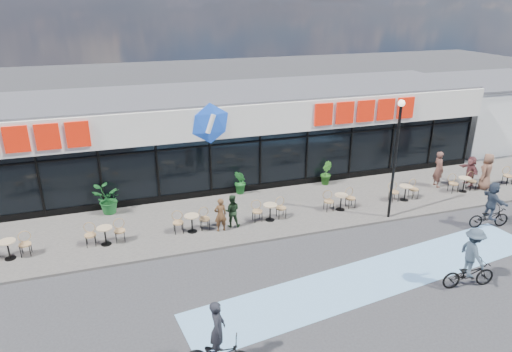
# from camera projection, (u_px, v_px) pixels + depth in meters

# --- Properties ---
(ground) EXTENTS (120.00, 120.00, 0.00)m
(ground) POSITION_uv_depth(u_px,v_px,m) (256.00, 274.00, 16.16)
(ground) COLOR #28282B
(ground) RESTS_ON ground
(sidewalk) EXTENTS (44.00, 5.00, 0.10)m
(sidewalk) POSITION_uv_depth(u_px,v_px,m) (224.00, 218.00, 20.13)
(sidewalk) COLOR #56534C
(sidewalk) RESTS_ON ground
(bike_lane) EXTENTS (14.17, 4.13, 0.01)m
(bike_lane) POSITION_uv_depth(u_px,v_px,m) (377.00, 277.00, 15.98)
(bike_lane) COLOR #6899C4
(bike_lane) RESTS_ON ground
(building) EXTENTS (30.60, 6.57, 4.75)m
(building) POSITION_uv_depth(u_px,v_px,m) (198.00, 135.00, 24.11)
(building) COLOR black
(building) RESTS_ON ground
(neighbour_building) EXTENTS (9.20, 7.20, 4.11)m
(neighbour_building) POSITION_uv_depth(u_px,v_px,m) (492.00, 109.00, 31.04)
(neighbour_building) COLOR silver
(neighbour_building) RESTS_ON ground
(lamp_post) EXTENTS (0.28, 0.28, 5.22)m
(lamp_post) POSITION_uv_depth(u_px,v_px,m) (396.00, 150.00, 19.02)
(lamp_post) COLOR black
(lamp_post) RESTS_ON sidewalk
(bistro_set_1) EXTENTS (1.54, 0.62, 0.90)m
(bistro_set_1) POSITION_uv_depth(u_px,v_px,m) (9.00, 247.00, 16.82)
(bistro_set_1) COLOR tan
(bistro_set_1) RESTS_ON sidewalk
(bistro_set_2) EXTENTS (1.54, 0.62, 0.90)m
(bistro_set_2) POSITION_uv_depth(u_px,v_px,m) (105.00, 233.00, 17.80)
(bistro_set_2) COLOR tan
(bistro_set_2) RESTS_ON sidewalk
(bistro_set_3) EXTENTS (1.54, 0.62, 0.90)m
(bistro_set_3) POSITION_uv_depth(u_px,v_px,m) (191.00, 221.00, 18.78)
(bistro_set_3) COLOR tan
(bistro_set_3) RESTS_ON sidewalk
(bistro_set_4) EXTENTS (1.54, 0.62, 0.90)m
(bistro_set_4) POSITION_uv_depth(u_px,v_px,m) (269.00, 210.00, 19.75)
(bistro_set_4) COLOR tan
(bistro_set_4) RESTS_ON sidewalk
(bistro_set_5) EXTENTS (1.54, 0.62, 0.90)m
(bistro_set_5) POSITION_uv_depth(u_px,v_px,m) (340.00, 200.00, 20.73)
(bistro_set_5) COLOR tan
(bistro_set_5) RESTS_ON sidewalk
(bistro_set_6) EXTENTS (1.54, 0.62, 0.90)m
(bistro_set_6) POSITION_uv_depth(u_px,v_px,m) (404.00, 191.00, 21.71)
(bistro_set_6) COLOR tan
(bistro_set_6) RESTS_ON sidewalk
(bistro_set_7) EXTENTS (1.54, 0.62, 0.90)m
(bistro_set_7) POSITION_uv_depth(u_px,v_px,m) (463.00, 182.00, 22.69)
(bistro_set_7) COLOR tan
(bistro_set_7) RESTS_ON sidewalk
(potted_plant_left) EXTENTS (1.23, 1.09, 1.31)m
(potted_plant_left) POSITION_uv_depth(u_px,v_px,m) (107.00, 200.00, 20.22)
(potted_plant_left) COLOR #175321
(potted_plant_left) RESTS_ON sidewalk
(potted_plant_mid) EXTENTS (0.62, 0.74, 1.23)m
(potted_plant_mid) POSITION_uv_depth(u_px,v_px,m) (241.00, 182.00, 22.28)
(potted_plant_mid) COLOR #18561F
(potted_plant_mid) RESTS_ON sidewalk
(potted_plant_right) EXTENTS (0.74, 0.81, 1.20)m
(potted_plant_right) POSITION_uv_depth(u_px,v_px,m) (326.00, 173.00, 23.50)
(potted_plant_right) COLOR #205217
(potted_plant_right) RESTS_ON sidewalk
(patron_left) EXTENTS (0.56, 0.39, 1.46)m
(patron_left) POSITION_uv_depth(u_px,v_px,m) (220.00, 215.00, 18.68)
(patron_left) COLOR #4E321C
(patron_left) RESTS_ON sidewalk
(patron_right) EXTENTS (0.81, 0.70, 1.43)m
(patron_right) POSITION_uv_depth(u_px,v_px,m) (232.00, 211.00, 19.06)
(patron_right) COLOR black
(patron_right) RESTS_ON sidewalk
(pedestrian_a) EXTENTS (0.63, 1.47, 1.54)m
(pedestrian_a) POSITION_uv_depth(u_px,v_px,m) (470.00, 171.00, 23.34)
(pedestrian_a) COLOR brown
(pedestrian_a) RESTS_ON sidewalk
(pedestrian_b) EXTENTS (0.52, 0.72, 1.86)m
(pedestrian_b) POSITION_uv_depth(u_px,v_px,m) (438.00, 169.00, 23.08)
(pedestrian_b) COLOR #513129
(pedestrian_b) RESTS_ON sidewalk
(pedestrian_c) EXTENTS (1.08, 0.96, 1.85)m
(pedestrian_c) POSITION_uv_depth(u_px,v_px,m) (487.00, 171.00, 22.80)
(pedestrian_c) COLOR brown
(pedestrian_c) RESTS_ON sidewalk
(cyclist_a) EXTENTS (1.93, 1.20, 2.19)m
(cyclist_a) POSITION_uv_depth(u_px,v_px,m) (471.00, 263.00, 15.12)
(cyclist_a) COLOR black
(cyclist_a) RESTS_ON ground
(cyclist_b) EXTENTS (1.84, 1.54, 2.05)m
(cyclist_b) POSITION_uv_depth(u_px,v_px,m) (491.00, 208.00, 19.15)
(cyclist_b) COLOR black
(cyclist_b) RESTS_ON ground
(cyclist_c) EXTENTS (1.83, 1.13, 2.06)m
(cyclist_c) POSITION_uv_depth(u_px,v_px,m) (218.00, 347.00, 11.82)
(cyclist_c) COLOR black
(cyclist_c) RESTS_ON ground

